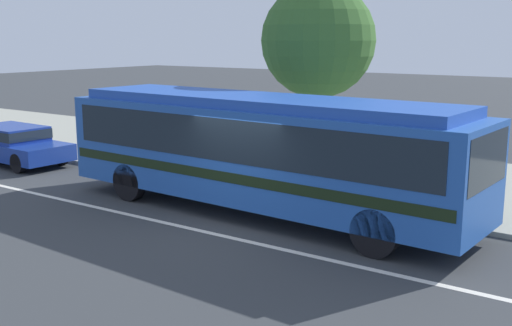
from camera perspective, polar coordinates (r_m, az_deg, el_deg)
ground_plane at (r=14.48m, az=-1.53°, el=-5.77°), size 120.00×120.00×0.00m
sidewalk_slab at (r=19.92m, az=9.66°, el=-0.96°), size 60.00×8.00×0.12m
lane_stripe_center at (r=13.87m, az=-3.50°, el=-6.56°), size 56.00×0.16×0.01m
transit_bus at (r=15.13m, az=0.39°, el=1.55°), size 11.02×3.04×2.90m
sedan_behind_bus at (r=22.99m, az=-21.32°, el=1.75°), size 4.44×2.01×1.29m
pedestrian_waiting_near_sign at (r=17.14m, az=11.71°, el=0.52°), size 0.48×0.48×1.68m
pedestrian_walking_along_curb at (r=19.11m, az=-4.43°, el=1.80°), size 0.44×0.44×1.67m
pedestrian_standing_by_tree at (r=15.24m, az=19.59°, el=-1.18°), size 0.40×0.40×1.73m
bus_stop_sign at (r=15.49m, az=14.45°, el=1.37°), size 0.15×0.44×2.41m
street_tree_near_stop at (r=19.43m, az=5.71°, el=11.02°), size 3.50×3.50×5.81m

